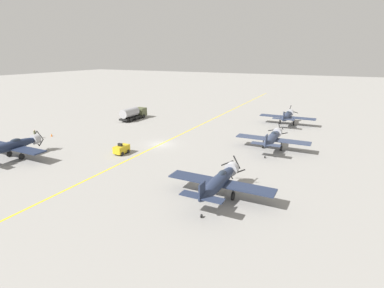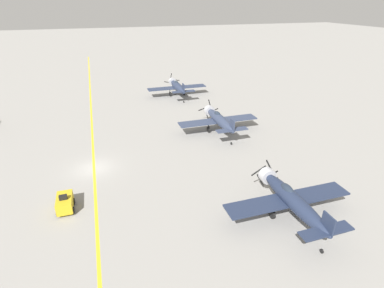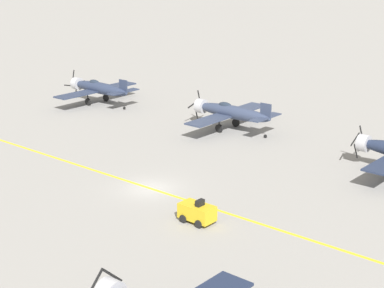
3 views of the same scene
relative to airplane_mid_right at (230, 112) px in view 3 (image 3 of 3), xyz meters
name	(u,v)px [view 3 (image 3 of 3)]	position (x,y,z in m)	size (l,w,h in m)	color
ground_plane	(151,189)	(-18.17, -5.51, -2.01)	(400.00, 400.00, 0.00)	gray
taxiway_stripe	(151,189)	(-18.17, -5.51, -2.01)	(0.30, 160.00, 0.01)	yellow
airplane_mid_right	(230,112)	(0.00, 0.00, 0.00)	(12.00, 9.98, 3.75)	#323C56
airplane_far_right	(98,88)	(-0.98, 19.89, 0.00)	(12.00, 9.98, 3.77)	#2B354E
tow_tractor	(197,212)	(-20.87, -12.70, -1.22)	(1.57, 2.60, 1.79)	gold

